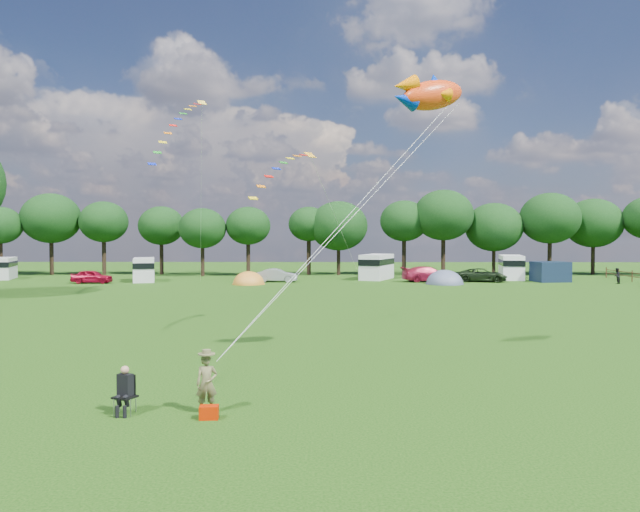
{
  "coord_description": "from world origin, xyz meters",
  "views": [
    {
      "loc": [
        0.32,
        -19.89,
        5.0
      ],
      "look_at": [
        0.0,
        8.0,
        4.0
      ],
      "focal_mm": 35.0,
      "sensor_mm": 36.0,
      "label": 1
    }
  ],
  "objects_px": {
    "campervan_d": "(511,266)",
    "tent_greyblue": "(445,284)",
    "kite_flyer": "(207,384)",
    "walker_a": "(617,276)",
    "campervan_b": "(144,269)",
    "tent_orange": "(249,284)",
    "camp_chair": "(126,385)",
    "campervan_c": "(377,266)",
    "car_a": "(92,277)",
    "campervan_a": "(3,267)",
    "car_b": "(277,275)",
    "car_c": "(428,274)",
    "car_d": "(482,275)",
    "fish_kite": "(427,95)"
  },
  "relations": [
    {
      "from": "campervan_d",
      "to": "tent_greyblue",
      "type": "height_order",
      "value": "campervan_d"
    },
    {
      "from": "kite_flyer",
      "to": "walker_a",
      "type": "distance_m",
      "value": 55.52
    },
    {
      "from": "campervan_b",
      "to": "tent_orange",
      "type": "relative_size",
      "value": 1.51
    },
    {
      "from": "camp_chair",
      "to": "walker_a",
      "type": "bearing_deg",
      "value": 76.66
    },
    {
      "from": "tent_greyblue",
      "to": "camp_chair",
      "type": "height_order",
      "value": "tent_greyblue"
    },
    {
      "from": "campervan_c",
      "to": "car_a",
      "type": "bearing_deg",
      "value": 123.67
    },
    {
      "from": "campervan_a",
      "to": "tent_orange",
      "type": "xyz_separation_m",
      "value": [
        28.01,
        -6.98,
        -1.25
      ]
    },
    {
      "from": "car_a",
      "to": "tent_greyblue",
      "type": "relative_size",
      "value": 0.99
    },
    {
      "from": "campervan_a",
      "to": "camp_chair",
      "type": "relative_size",
      "value": 3.87
    },
    {
      "from": "tent_greyblue",
      "to": "car_b",
      "type": "bearing_deg",
      "value": 171.46
    },
    {
      "from": "car_c",
      "to": "campervan_c",
      "type": "distance_m",
      "value": 6.09
    },
    {
      "from": "car_d",
      "to": "campervan_a",
      "type": "bearing_deg",
      "value": 97.4
    },
    {
      "from": "campervan_d",
      "to": "fish_kite",
      "type": "xyz_separation_m",
      "value": [
        -16.44,
        -44.69,
        8.87
      ]
    },
    {
      "from": "car_c",
      "to": "camp_chair",
      "type": "relative_size",
      "value": 3.91
    },
    {
      "from": "campervan_c",
      "to": "tent_greyblue",
      "type": "height_order",
      "value": "campervan_c"
    },
    {
      "from": "car_b",
      "to": "kite_flyer",
      "type": "distance_m",
      "value": 47.23
    },
    {
      "from": "car_c",
      "to": "campervan_d",
      "type": "xyz_separation_m",
      "value": [
        9.72,
        3.54,
        0.62
      ]
    },
    {
      "from": "car_c",
      "to": "campervan_d",
      "type": "height_order",
      "value": "campervan_d"
    },
    {
      "from": "car_a",
      "to": "fish_kite",
      "type": "height_order",
      "value": "fish_kite"
    },
    {
      "from": "campervan_a",
      "to": "campervan_b",
      "type": "height_order",
      "value": "campervan_b"
    },
    {
      "from": "tent_orange",
      "to": "kite_flyer",
      "type": "distance_m",
      "value": 44.32
    },
    {
      "from": "walker_a",
      "to": "campervan_a",
      "type": "bearing_deg",
      "value": -46.91
    },
    {
      "from": "fish_kite",
      "to": "tent_orange",
      "type": "bearing_deg",
      "value": 82.66
    },
    {
      "from": "campervan_c",
      "to": "camp_chair",
      "type": "distance_m",
      "value": 52.44
    },
    {
      "from": "campervan_d",
      "to": "car_a",
      "type": "bearing_deg",
      "value": 108.0
    },
    {
      "from": "camp_chair",
      "to": "fish_kite",
      "type": "bearing_deg",
      "value": 59.96
    },
    {
      "from": "car_d",
      "to": "tent_orange",
      "type": "xyz_separation_m",
      "value": [
        -23.91,
        -3.6,
        -0.68
      ]
    },
    {
      "from": "camp_chair",
      "to": "car_b",
      "type": "bearing_deg",
      "value": 113.51
    },
    {
      "from": "campervan_a",
      "to": "car_d",
      "type": "bearing_deg",
      "value": -109.75
    },
    {
      "from": "campervan_b",
      "to": "car_d",
      "type": "bearing_deg",
      "value": -105.55
    },
    {
      "from": "campervan_d",
      "to": "campervan_a",
      "type": "bearing_deg",
      "value": 100.34
    },
    {
      "from": "campervan_d",
      "to": "walker_a",
      "type": "bearing_deg",
      "value": -115.86
    },
    {
      "from": "car_c",
      "to": "campervan_a",
      "type": "height_order",
      "value": "campervan_a"
    },
    {
      "from": "campervan_c",
      "to": "kite_flyer",
      "type": "xyz_separation_m",
      "value": [
        -8.8,
        -51.18,
        -0.66
      ]
    },
    {
      "from": "car_a",
      "to": "campervan_a",
      "type": "height_order",
      "value": "campervan_a"
    },
    {
      "from": "campervan_b",
      "to": "tent_orange",
      "type": "height_order",
      "value": "campervan_b"
    },
    {
      "from": "car_b",
      "to": "camp_chair",
      "type": "height_order",
      "value": "car_b"
    },
    {
      "from": "car_d",
      "to": "campervan_b",
      "type": "height_order",
      "value": "campervan_b"
    },
    {
      "from": "campervan_d",
      "to": "car_c",
      "type": "bearing_deg",
      "value": 119.97
    },
    {
      "from": "campervan_b",
      "to": "campervan_d",
      "type": "distance_m",
      "value": 39.63
    },
    {
      "from": "car_d",
      "to": "car_a",
      "type": "bearing_deg",
      "value": 104.66
    },
    {
      "from": "campervan_a",
      "to": "camp_chair",
      "type": "distance_m",
      "value": 59.38
    },
    {
      "from": "car_c",
      "to": "car_d",
      "type": "height_order",
      "value": "car_c"
    },
    {
      "from": "car_d",
      "to": "fish_kite",
      "type": "xyz_separation_m",
      "value": [
        -12.35,
        -40.95,
        9.58
      ]
    },
    {
      "from": "campervan_c",
      "to": "campervan_b",
      "type": "bearing_deg",
      "value": 119.88
    },
    {
      "from": "tent_orange",
      "to": "fish_kite",
      "type": "bearing_deg",
      "value": -72.8
    },
    {
      "from": "car_c",
      "to": "tent_orange",
      "type": "relative_size",
      "value": 1.47
    },
    {
      "from": "car_a",
      "to": "fish_kite",
      "type": "relative_size",
      "value": 1.26
    },
    {
      "from": "campervan_a",
      "to": "tent_greyblue",
      "type": "relative_size",
      "value": 1.26
    },
    {
      "from": "camp_chair",
      "to": "car_d",
      "type": "bearing_deg",
      "value": 89.5
    }
  ]
}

